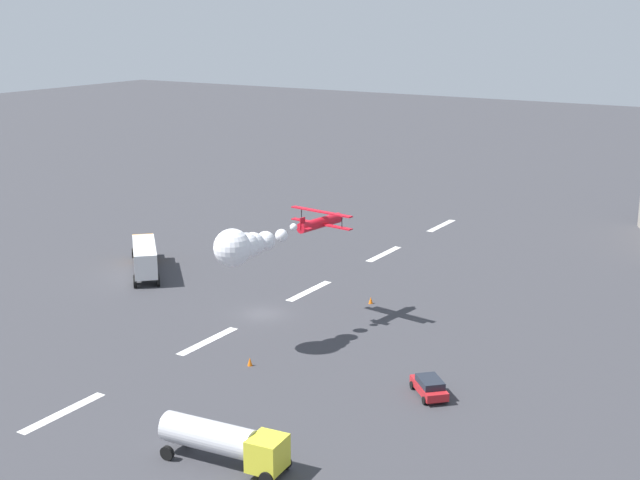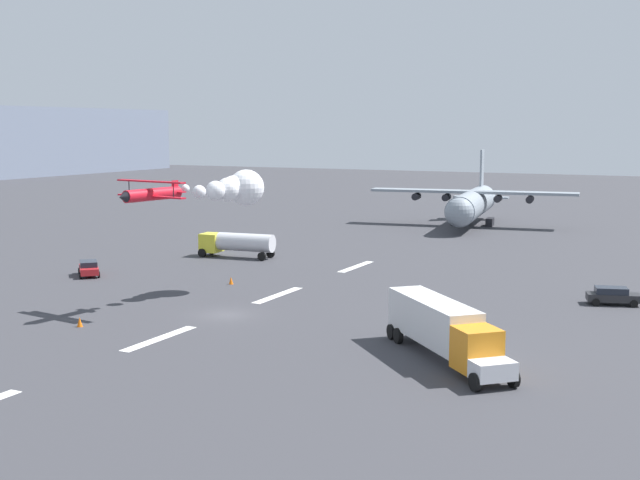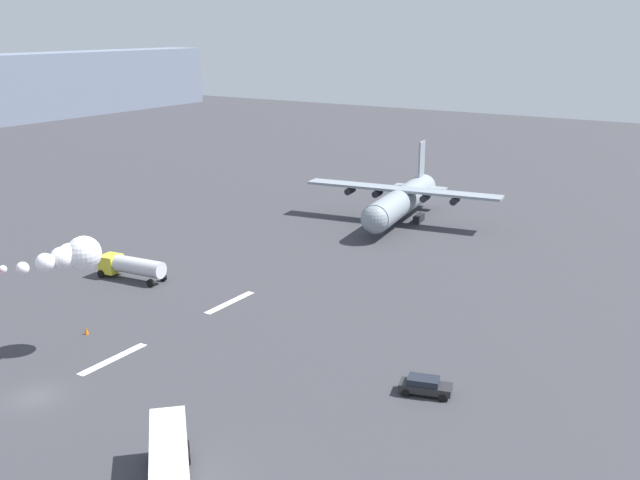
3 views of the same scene
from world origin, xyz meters
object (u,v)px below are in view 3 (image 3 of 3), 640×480
Objects in this scene: semi_truck_orange at (170,476)px; followme_car_yellow at (425,385)px; stunt_biplane_red at (62,258)px; traffic_cone_far at (86,331)px; fuel_tanker_truck at (131,266)px; cargo_transport_plane at (399,202)px.

followme_car_yellow is (22.80, -7.81, -1.30)m from semi_truck_orange.
stunt_biplane_red is 28.11m from semi_truck_orange.
followme_car_yellow is 6.34× the size of traffic_cone_far.
semi_truck_orange reaches higher than traffic_cone_far.
semi_truck_orange is at bearing -120.96° from traffic_cone_far.
stunt_biplane_red reaches higher than traffic_cone_far.
fuel_tanker_truck is 43.83m from followme_car_yellow.
cargo_transport_plane is 42.28× the size of traffic_cone_far.
cargo_transport_plane is at bearing -7.56° from traffic_cone_far.
stunt_biplane_red is at bearing -149.14° from fuel_tanker_truck.
fuel_tanker_truck is 12.31× the size of traffic_cone_far.
stunt_biplane_red is (-60.26, 4.98, 6.16)m from cargo_transport_plane.
stunt_biplane_red is 3.50× the size of followme_car_yellow.
followme_car_yellow is (-7.81, -43.12, -0.93)m from fuel_tanker_truck.
followme_car_yellow reaches higher than traffic_cone_far.
semi_truck_orange is at bearing 161.08° from followme_car_yellow.
cargo_transport_plane is 74.87m from semi_truck_orange.
stunt_biplane_red is 22.17× the size of traffic_cone_far.
fuel_tanker_truck is at bearing 158.97° from cargo_transport_plane.
semi_truck_orange is (-72.34, -19.26, -1.40)m from cargo_transport_plane.
cargo_transport_plane is 1.91× the size of stunt_biplane_red.
followme_car_yellow is at bearing -71.50° from stunt_biplane_red.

